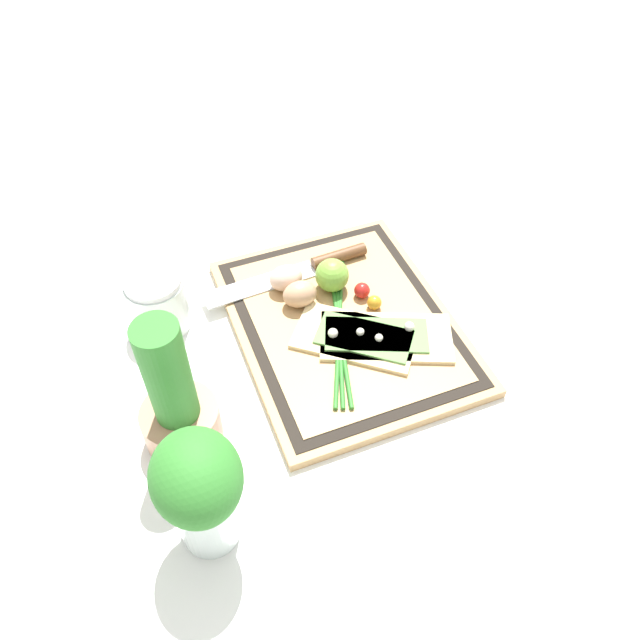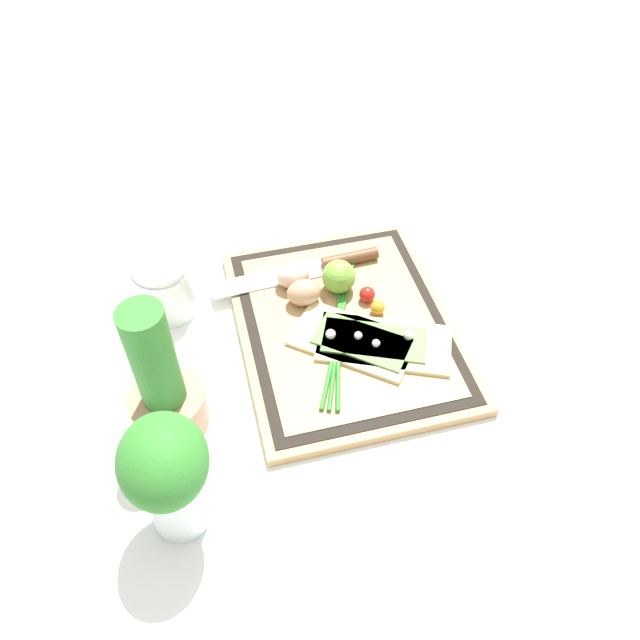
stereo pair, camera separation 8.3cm
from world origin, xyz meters
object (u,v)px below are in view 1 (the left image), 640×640
cherry_tomato_yellow (374,303)px  sauce_jar (159,304)px  knife (314,265)px  herb_glass (200,489)px  egg_brown (300,294)px  pizza_slice_near (384,336)px  pizza_slice_far (357,337)px  herb_pot (176,404)px  egg_pink (286,278)px  cherry_tomato_red (362,290)px  lime (332,275)px

cherry_tomato_yellow → sauce_jar: bearing=71.1°
knife → cherry_tomato_yellow: bearing=-154.6°
knife → herb_glass: herb_glass is taller
egg_brown → sauce_jar: size_ratio=0.57×
cherry_tomato_yellow → egg_brown: bearing=64.1°
knife → sauce_jar: (-0.01, 0.27, 0.02)m
cherry_tomato_yellow → pizza_slice_near: bearing=168.7°
pizza_slice_far → herb_pot: herb_pot is taller
knife → cherry_tomato_yellow: (-0.12, -0.06, 0.00)m
pizza_slice_far → egg_pink: bearing=23.4°
cherry_tomato_red → cherry_tomato_yellow: size_ratio=1.11×
herb_pot → pizza_slice_far: bearing=-78.1°
herb_glass → knife: bearing=-36.6°
sauce_jar → egg_brown: bearing=-105.1°
pizza_slice_near → cherry_tomato_red: 0.10m
sauce_jar → knife: bearing=-87.6°
egg_pink → cherry_tomato_red: bearing=-120.7°
egg_pink → herb_glass: (-0.36, 0.23, 0.07)m
pizza_slice_far → cherry_tomato_red: size_ratio=7.87×
pizza_slice_far → lime: 0.12m
cherry_tomato_red → herb_pot: 0.37m
cherry_tomato_yellow → herb_glass: 0.44m
herb_pot → cherry_tomato_yellow: bearing=-71.8°
herb_glass → egg_pink: bearing=-32.2°
cherry_tomato_red → sauce_jar: size_ratio=0.26×
lime → sauce_jar: sauce_jar is taller
knife → sauce_jar: bearing=92.4°
pizza_slice_far → egg_pink: size_ratio=3.66×
egg_brown → sauce_jar: (0.06, 0.22, 0.00)m
knife → herb_pot: herb_pot is taller
pizza_slice_near → knife: 0.20m
lime → herb_pot: size_ratio=0.24×
cherry_tomato_red → herb_pot: (-0.15, 0.34, 0.05)m
herb_pot → sauce_jar: size_ratio=2.30×
herb_glass → cherry_tomato_red: bearing=-48.9°
sauce_jar → herb_glass: 0.38m
egg_pink → herb_pot: herb_pot is taller
sauce_jar → herb_glass: size_ratio=0.53×
egg_brown → herb_glass: size_ratio=0.30×
egg_brown → cherry_tomato_yellow: 0.12m
egg_pink → herb_glass: bearing=147.8°
cherry_tomato_red → herb_glass: size_ratio=0.14×
egg_brown → egg_pink: 0.04m
knife → herb_pot: bearing=129.7°
egg_brown → cherry_tomato_red: bearing=-102.0°
knife → herb_glass: (-0.39, 0.29, 0.09)m
cherry_tomato_yellow → herb_pot: bearing=108.2°
cherry_tomato_red → sauce_jar: (0.08, 0.32, 0.01)m
egg_brown → cherry_tomato_red: (-0.02, -0.10, -0.01)m
pizza_slice_near → pizza_slice_far: same height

